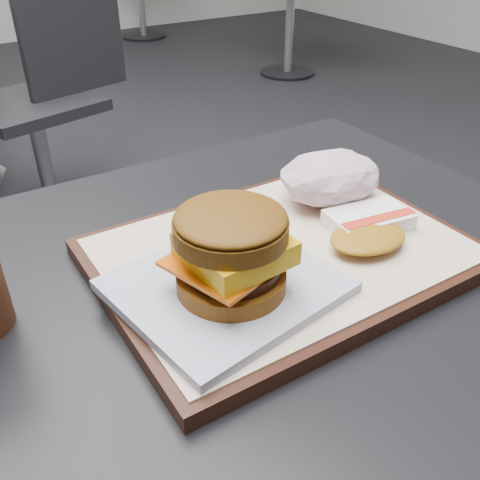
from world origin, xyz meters
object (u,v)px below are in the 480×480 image
at_px(breakfast_sandwich, 230,259).
at_px(crumpled_wrapper, 331,178).
at_px(neighbor_chair, 47,88).
at_px(customer_table, 231,393).
at_px(hash_brown, 368,228).
at_px(serving_tray, 282,255).

relative_size(breakfast_sandwich, crumpled_wrapper, 1.68).
bearing_deg(neighbor_chair, customer_table, -97.38).
height_order(hash_brown, neighbor_chair, neighbor_chair).
height_order(crumpled_wrapper, neighbor_chair, neighbor_chair).
xyz_separation_m(serving_tray, crumpled_wrapper, (0.11, 0.06, 0.04)).
height_order(breakfast_sandwich, neighbor_chair, breakfast_sandwich).
relative_size(customer_table, serving_tray, 2.11).
distance_m(customer_table, neighbor_chair, 1.65).
xyz_separation_m(breakfast_sandwich, neighbor_chair, (0.24, 1.69, -0.32)).
height_order(customer_table, crumpled_wrapper, crumpled_wrapper).
distance_m(breakfast_sandwich, neighbor_chair, 1.74).
bearing_deg(serving_tray, neighbor_chair, 84.65).
bearing_deg(crumpled_wrapper, neighbor_chair, 88.41).
bearing_deg(neighbor_chair, hash_brown, -92.19).
relative_size(breakfast_sandwich, hash_brown, 1.72).
height_order(customer_table, neighbor_chair, neighbor_chair).
relative_size(hash_brown, crumpled_wrapper, 0.97).
bearing_deg(serving_tray, hash_brown, -18.92).
bearing_deg(customer_table, crumpled_wrapper, 13.66).
xyz_separation_m(customer_table, crumpled_wrapper, (0.17, 0.04, 0.23)).
xyz_separation_m(breakfast_sandwich, hash_brown, (0.18, 0.01, -0.03)).
relative_size(serving_tray, breakfast_sandwich, 1.78).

